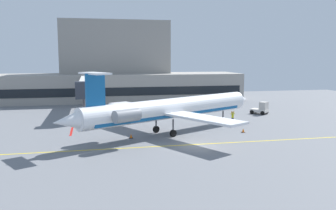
{
  "coord_description": "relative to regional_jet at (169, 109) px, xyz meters",
  "views": [
    {
      "loc": [
        -11.5,
        -38.59,
        10.17
      ],
      "look_at": [
        -0.31,
        13.58,
        3.0
      ],
      "focal_mm": 38.63,
      "sensor_mm": 36.0,
      "label": 1
    }
  ],
  "objects": [
    {
      "name": "fuel_tank",
      "position": [
        13.32,
        19.96,
        -1.93
      ],
      "size": [
        6.97,
        2.15,
        2.49
      ],
      "color": "white",
      "rests_on": "ground"
    },
    {
      "name": "ground",
      "position": [
        1.47,
        -7.34,
        -3.38
      ],
      "size": [
        120.0,
        120.0,
        0.11
      ],
      "color": "slate"
    },
    {
      "name": "safety_cone_alpha",
      "position": [
        9.95,
        -1.27,
        -3.08
      ],
      "size": [
        0.47,
        0.47,
        0.55
      ],
      "color": "orange",
      "rests_on": "ground"
    },
    {
      "name": "pushback_tractor",
      "position": [
        3.24,
        15.97,
        -2.49
      ],
      "size": [
        2.39,
        4.11,
        1.8
      ],
      "color": "silver",
      "rests_on": "ground"
    },
    {
      "name": "terminal_building",
      "position": [
        -3.64,
        40.19,
        3.33
      ],
      "size": [
        56.7,
        14.03,
        18.56
      ],
      "color": "gray",
      "rests_on": "ground"
    },
    {
      "name": "jet_bridge_west",
      "position": [
        -11.19,
        20.71,
        1.62
      ],
      "size": [
        2.4,
        22.39,
        6.33
      ],
      "color": "silver",
      "rests_on": "ground"
    },
    {
      "name": "regional_jet",
      "position": [
        0.0,
        0.0,
        0.0
      ],
      "size": [
        29.61,
        22.43,
        8.43
      ],
      "color": "white",
      "rests_on": "ground"
    },
    {
      "name": "safety_cone_charlie",
      "position": [
        -12.13,
        8.58,
        -3.08
      ],
      "size": [
        0.47,
        0.47,
        0.55
      ],
      "color": "orange",
      "rests_on": "ground"
    },
    {
      "name": "safety_cone_bravo",
      "position": [
        -5.26,
        -1.53,
        -3.08
      ],
      "size": [
        0.47,
        0.47,
        0.55
      ],
      "color": "orange",
      "rests_on": "ground"
    },
    {
      "name": "baggage_tug",
      "position": [
        19.53,
        12.75,
        -2.34
      ],
      "size": [
        3.32,
        3.39,
        2.21
      ],
      "color": "silver",
      "rests_on": "ground"
    },
    {
      "name": "marshaller",
      "position": [
        11.11,
        5.38,
        -2.33
      ],
      "size": [
        0.83,
        0.34,
        1.96
      ],
      "color": "#191E33",
      "rests_on": "ground"
    }
  ]
}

